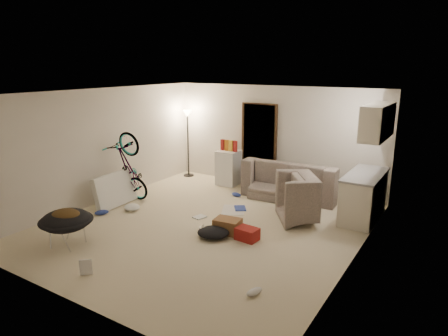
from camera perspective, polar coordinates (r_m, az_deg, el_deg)
The scene contains 37 objects.
floor at distance 7.72m, azimuth -2.61°, elevation -8.27°, with size 5.50×6.00×0.02m, color beige.
ceiling at distance 7.13m, azimuth -2.85°, elevation 10.74°, with size 5.50×6.00×0.02m, color white.
wall_back at distance 9.89m, azimuth 7.28°, elevation 4.36°, with size 5.50×0.02×2.50m, color silver.
wall_front at distance 5.25m, azimuth -21.88°, elevation -5.84°, with size 5.50×0.02×2.50m, color silver.
wall_left at distance 9.15m, azimuth -17.11°, elevation 3.00°, with size 0.02×6.00×2.50m, color silver.
wall_right at distance 6.23m, azimuth 18.67°, elevation -2.39°, with size 0.02×6.00×2.50m, color silver.
doorway at distance 10.07m, azimuth 5.07°, elevation 3.27°, with size 0.85×0.10×2.04m, color black.
door_trim at distance 10.04m, azimuth 4.99°, elevation 3.24°, with size 0.97×0.04×2.10m, color #382413.
floor_lamp at distance 10.80m, azimuth -5.21°, elevation 5.59°, with size 0.28×0.28×1.81m.
kitchen_counter at distance 8.40m, azimuth 19.32°, elevation -3.90°, with size 0.60×1.50×0.88m, color silver.
counter_top at distance 8.27m, azimuth 19.59°, elevation -0.88°, with size 0.64×1.54×0.04m, color gray.
kitchen_uppers at distance 8.05m, azimuth 21.13°, elevation 6.22°, with size 0.38×1.40×0.65m, color silver.
sofa at distance 9.33m, azimuth 9.59°, elevation -2.25°, with size 2.17×0.85×0.63m, color #333A33.
armchair at distance 8.06m, azimuth 12.72°, elevation -4.96°, with size 1.04×0.91×0.68m, color #333A33.
bicycle at distance 9.23m, azimuth -13.30°, elevation -1.93°, with size 0.56×1.62×0.85m, color black.
book_asset at distance 6.38m, azimuth -19.87°, elevation -14.16°, with size 0.18×0.25×0.02m, color maroon.
mini_fridge at distance 10.15m, azimuth 0.64°, elevation 0.05°, with size 0.52×0.52×0.88m, color white.
snack_box_0 at distance 10.11m, azimuth -0.17°, elevation 3.26°, with size 0.10×0.07×0.30m, color maroon.
snack_box_1 at distance 10.05m, azimuth 0.41°, elevation 3.19°, with size 0.10×0.07×0.30m, color #B56116.
snack_box_2 at distance 9.99m, azimuth 1.00°, elevation 3.12°, with size 0.10×0.07×0.30m, color gold.
snack_box_3 at distance 9.93m, azimuth 1.59°, elevation 3.04°, with size 0.10×0.07×0.30m, color maroon.
saucer_chair at distance 7.26m, azimuth -21.57°, elevation -7.59°, with size 0.88×0.88×0.63m.
hoodie at distance 7.14m, azimuth -21.66°, elevation -6.31°, with size 0.48×0.40×0.22m, color #483219.
sofa_drape at distance 9.65m, azimuth 4.45°, elevation -0.13°, with size 0.56×0.46×0.28m, color black.
tv_box at distance 8.95m, azimuth -15.33°, elevation -3.00°, with size 0.13×1.10×0.72m, color silver.
drink_case_a at distance 7.34m, azimuth 0.51°, elevation -8.27°, with size 0.47×0.33×0.27m, color brown.
drink_case_b at distance 7.09m, azimuth 3.32°, elevation -9.38°, with size 0.38×0.28×0.22m, color maroon.
juicer at distance 7.28m, azimuth -2.97°, elevation -8.89°, with size 0.15×0.15×0.22m.
newspaper at distance 8.48m, azimuth 1.37°, elevation -6.00°, with size 0.47×0.61×0.01m, color silver.
book_blue at distance 8.54m, azimuth 2.32°, elevation -5.77°, with size 0.23×0.31×0.03m, color #293C95.
book_white at distance 8.09m, azimuth -3.51°, elevation -7.00°, with size 0.19×0.25×0.02m, color silver.
shoe_0 at distance 9.31m, azimuth 1.78°, elevation -3.81°, with size 0.25×0.10×0.09m, color #293C95.
shoe_2 at distance 8.58m, azimuth -17.08°, elevation -6.09°, with size 0.28×0.11×0.10m, color #293C95.
shoe_4 at distance 5.58m, azimuth 4.34°, elevation -17.21°, with size 0.26×0.11×0.10m, color white.
clothes_lump_a at distance 7.18m, azimuth -1.54°, elevation -9.19°, with size 0.57×0.49×0.18m, color black.
clothes_lump_b at distance 9.33m, azimuth 8.90°, elevation -3.80°, with size 0.46×0.40×0.14m, color black.
clothes_lump_c at distance 8.69m, azimuth -13.01°, elevation -5.48°, with size 0.38×0.32×0.12m, color silver.
Camera 1 is at (4.06, -5.84, 2.99)m, focal length 32.00 mm.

